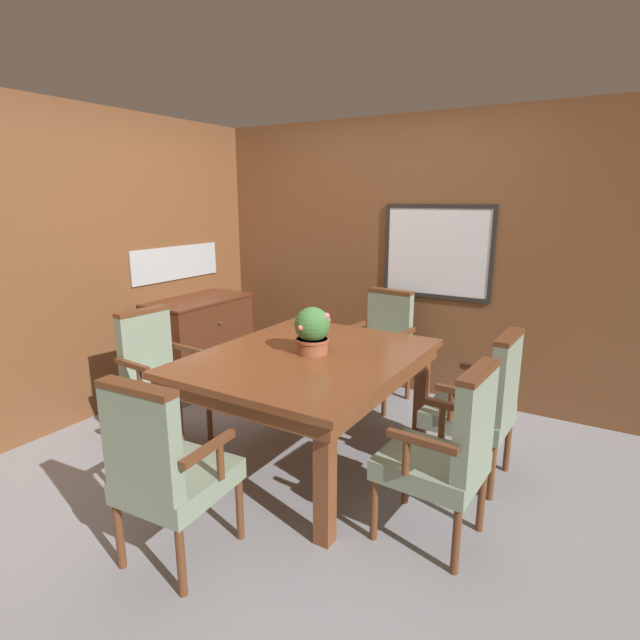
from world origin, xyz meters
TOP-DOWN VIEW (x-y plane):
  - ground_plane at (0.00, 0.00)m, footprint 14.00×14.00m
  - wall_back at (0.00, 1.65)m, footprint 7.20×0.08m
  - wall_left at (-1.75, 0.00)m, footprint 0.08×7.20m
  - dining_table at (0.15, 0.06)m, footprint 1.30×1.62m
  - chair_head_near at (0.13, -1.15)m, footprint 0.52×0.53m
  - chair_head_far at (0.15, 1.27)m, footprint 0.52×0.53m
  - chair_right_far at (1.21, 0.40)m, footprint 0.52×0.51m
  - chair_right_near at (1.21, -0.31)m, footprint 0.53×0.52m
  - chair_left_near at (-0.92, -0.27)m, footprint 0.53×0.53m
  - potted_plant at (0.17, 0.10)m, footprint 0.25×0.27m
  - sideboard_cabinet at (-1.47, 0.70)m, footprint 0.53×0.98m

SIDE VIEW (x-z plane):
  - ground_plane at x=0.00m, z-range 0.00..0.00m
  - sideboard_cabinet at x=-1.47m, z-range 0.00..0.85m
  - chair_head_near at x=0.13m, z-range 0.03..1.01m
  - chair_head_far at x=0.15m, z-range 0.03..1.01m
  - chair_right_far at x=1.21m, z-range 0.03..1.01m
  - chair_right_near at x=1.21m, z-range 0.03..1.01m
  - chair_left_near at x=-0.92m, z-range 0.03..1.01m
  - dining_table at x=0.15m, z-range 0.28..1.03m
  - potted_plant at x=0.17m, z-range 0.75..1.06m
  - wall_left at x=-1.75m, z-range 0.00..2.45m
  - wall_back at x=0.00m, z-range 0.00..2.45m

